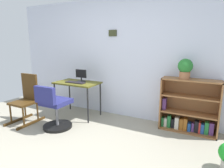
{
  "coord_description": "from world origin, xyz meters",
  "views": [
    {
      "loc": [
        1.68,
        -1.44,
        1.5
      ],
      "look_at": [
        0.16,
        1.49,
        0.81
      ],
      "focal_mm": 30.45,
      "sensor_mm": 36.0,
      "label": 1
    }
  ],
  "objects": [
    {
      "name": "monitor",
      "position": [
        -0.7,
        1.75,
        0.85
      ],
      "size": [
        0.26,
        0.18,
        0.25
      ],
      "color": "#262628",
      "rests_on": "desk"
    },
    {
      "name": "keyboard",
      "position": [
        -0.72,
        1.57,
        0.74
      ],
      "size": [
        0.43,
        0.14,
        0.02
      ],
      "primitive_type": "cube",
      "color": "black",
      "rests_on": "desk"
    },
    {
      "name": "potted_plant_on_shelf",
      "position": [
        1.32,
        1.9,
        1.11
      ],
      "size": [
        0.24,
        0.24,
        0.34
      ],
      "color": "#9E6642",
      "rests_on": "bookshelf_low"
    },
    {
      "name": "wall_back",
      "position": [
        -0.0,
        2.15,
        1.21
      ],
      "size": [
        5.2,
        0.12,
        2.42
      ],
      "color": "silver",
      "rests_on": "ground_plane"
    },
    {
      "name": "desk",
      "position": [
        -0.74,
        1.66,
        0.66
      ],
      "size": [
        0.91,
        0.55,
        0.73
      ],
      "color": "brown",
      "rests_on": "ground_plane"
    },
    {
      "name": "rocking_chair",
      "position": [
        -1.43,
        0.95,
        0.47
      ],
      "size": [
        0.42,
        0.64,
        0.94
      ],
      "color": "#422A10",
      "rests_on": "ground_plane"
    },
    {
      "name": "office_chair",
      "position": [
        -0.7,
        0.94,
        0.36
      ],
      "size": [
        0.52,
        0.55,
        0.82
      ],
      "color": "black",
      "rests_on": "ground_plane"
    },
    {
      "name": "bookshelf_low",
      "position": [
        1.42,
        1.96,
        0.4
      ],
      "size": [
        0.94,
        0.3,
        0.93
      ],
      "color": "#915D35",
      "rests_on": "ground_plane"
    }
  ]
}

